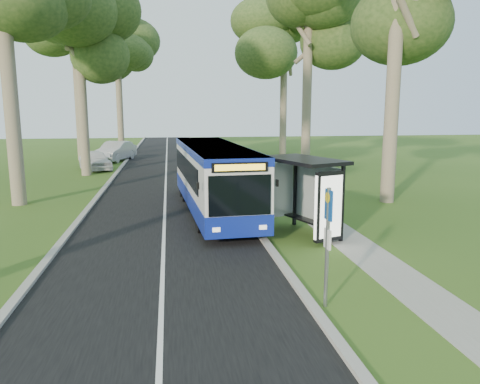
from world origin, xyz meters
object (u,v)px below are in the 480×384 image
at_px(bus, 214,178).
at_px(car_silver, 116,151).
at_px(bus_shelter, 310,183).
at_px(litter_bin, 266,188).
at_px(bus_stop_sign, 328,235).
at_px(car_white, 95,160).

height_order(bus, car_silver, bus).
bearing_deg(bus_shelter, litter_bin, 69.14).
bearing_deg(car_silver, bus_shelter, -51.41).
relative_size(bus_stop_sign, litter_bin, 2.93).
distance_m(litter_bin, car_silver, 21.08).
bearing_deg(car_white, bus_stop_sign, -92.87).
relative_size(bus, litter_bin, 11.76).
relative_size(bus_stop_sign, car_silver, 0.55).
height_order(bus, bus_stop_sign, bus).
distance_m(car_white, car_silver, 5.96).
xyz_separation_m(bus, car_white, (-7.51, 15.82, -0.81)).
bearing_deg(bus_stop_sign, car_white, 106.59).
bearing_deg(litter_bin, car_white, 129.37).
bearing_deg(bus_shelter, bus_stop_sign, -123.80).
bearing_deg(bus, bus_stop_sign, -84.75).
bearing_deg(bus, car_silver, 103.50).
height_order(bus_shelter, car_white, bus_shelter).
relative_size(bus_shelter, litter_bin, 3.83).
xyz_separation_m(bus_stop_sign, bus_shelter, (1.35, 5.77, 0.26)).
height_order(bus_stop_sign, litter_bin, bus_stop_sign).
bearing_deg(bus_shelter, bus, 100.87).
xyz_separation_m(bus_stop_sign, car_silver, (-8.28, 32.37, -0.90)).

